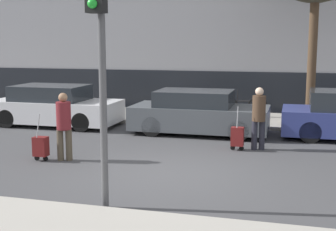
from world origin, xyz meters
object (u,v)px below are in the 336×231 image
pedestrian_left (64,123)px  parked_bicycle (242,106)px  trolley_right (237,137)px  trolley_left (41,146)px  traffic_light (99,37)px  parked_car_0 (55,106)px  parked_car_1 (198,113)px  pedestrian_right (259,115)px

pedestrian_left → parked_bicycle: bearing=44.2°
trolley_right → parked_bicycle: 4.81m
trolley_left → traffic_light: 4.50m
trolley_right → parked_bicycle: size_ratio=0.64×
parked_car_0 → parked_car_1: size_ratio=1.03×
parked_car_1 → trolley_left: size_ratio=3.67×
parked_car_0 → trolley_left: parked_car_0 is taller
parked_car_0 → parked_bicycle: (5.90, 2.73, -0.14)m
parked_car_1 → trolley_left: bearing=-124.6°
pedestrian_right → parked_bicycle: (-0.90, 4.58, -0.42)m
pedestrian_left → parked_bicycle: size_ratio=0.90×
trolley_left → parked_bicycle: bearing=61.0°
parked_car_0 → pedestrian_right: size_ratio=2.62×
parked_car_0 → traffic_light: 8.66m
pedestrian_left → parked_bicycle: 7.68m
trolley_right → parked_bicycle: trolley_right is taller
traffic_light → trolley_right: bearing=71.6°
pedestrian_right → trolley_right: (-0.51, -0.21, -0.55)m
trolley_left → parked_car_1: bearing=55.4°
parked_car_1 → parked_bicycle: bearing=70.6°
parked_car_0 → parked_bicycle: 6.51m
parked_car_0 → traffic_light: (4.66, -6.96, 2.20)m
parked_car_1 → trolley_left: 5.10m
parked_car_0 → pedestrian_right: pedestrian_right is taller
trolley_right → parked_bicycle: (-0.39, 4.79, 0.13)m
parked_car_0 → trolley_right: 6.63m
parked_car_1 → trolley_right: (1.40, -1.92, -0.27)m
traffic_light → pedestrian_right: bearing=67.3°
pedestrian_right → trolley_left: bearing=-175.5°
parked_car_1 → traffic_light: bearing=-91.9°
parked_car_0 → pedestrian_left: size_ratio=2.65×
parked_car_0 → trolley_right: (6.29, -2.06, -0.28)m
trolley_right → traffic_light: size_ratio=0.29×
trolley_right → traffic_light: bearing=-108.4°
pedestrian_left → parked_car_0: bearing=101.6°
trolley_left → trolley_right: bearing=27.9°
pedestrian_left → trolley_right: (3.78, 2.09, -0.54)m
pedestrian_left → trolley_left: 0.78m
parked_car_1 → trolley_right: size_ratio=3.58×
parked_car_1 → traffic_light: 7.18m
pedestrian_left → trolley_right: 4.35m
parked_car_0 → parked_car_1: (4.89, -0.14, -0.01)m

